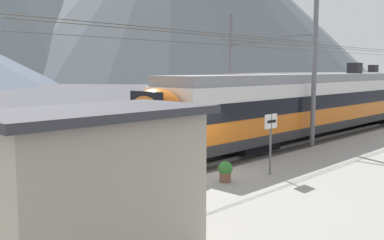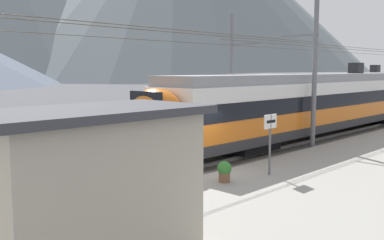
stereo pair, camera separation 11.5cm
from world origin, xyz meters
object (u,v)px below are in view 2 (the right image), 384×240
passenger_walking (149,192)px  handbag_beside_passenger (174,214)px  train_far_track (350,91)px  catenary_mast_far_side (233,69)px  platform_sign (270,131)px  train_near_platform (322,101)px  catenary_mast_mid (312,66)px  potted_plant_platform_edge (224,170)px  potted_plant_by_shelter (138,201)px  platform_shelter (94,187)px

passenger_walking → handbag_beside_passenger: bearing=8.5°
passenger_walking → handbag_beside_passenger: (0.93, 0.14, -0.79)m
train_far_track → catenary_mast_far_side: 14.33m
catenary_mast_far_side → platform_sign: 15.08m
train_near_platform → train_far_track: bearing=18.2°
catenary_mast_mid → potted_plant_platform_edge: bearing=-169.5°
catenary_mast_far_side → handbag_beside_passenger: 20.25m
train_far_track → potted_plant_platform_edge: (-26.72, -7.80, -1.51)m
platform_sign → potted_plant_by_shelter: platform_sign is taller
catenary_mast_far_side → potted_plant_by_shelter: size_ratio=64.14×
catenary_mast_far_side → passenger_walking: (-17.34, -11.43, -2.86)m
catenary_mast_far_side → potted_plant_by_shelter: (-16.91, -10.49, -3.38)m
train_near_platform → platform_shelter: train_near_platform is taller
catenary_mast_far_side → potted_plant_platform_edge: size_ratio=67.09×
catenary_mast_far_side → potted_plant_platform_edge: 16.38m
train_near_platform → catenary_mast_far_side: (-0.29, 6.54, 1.91)m
catenary_mast_far_side → platform_shelter: size_ratio=10.99×
platform_sign → potted_plant_platform_edge: 2.31m
platform_shelter → catenary_mast_mid: bearing=14.2°
handbag_beside_passenger → potted_plant_by_shelter: size_ratio=0.57×
catenary_mast_mid → catenary_mast_far_side: (4.03, 8.21, -0.13)m
handbag_beside_passenger → platform_sign: bearing=9.6°
platform_sign → passenger_walking: platform_sign is taller
train_near_platform → catenary_mast_mid: catenary_mast_mid is taller
potted_plant_by_shelter → train_far_track: bearing=15.3°
train_far_track → potted_plant_platform_edge: 27.88m
catenary_mast_mid → passenger_walking: catenary_mast_mid is taller
passenger_walking → catenary_mast_mid: bearing=13.6°
passenger_walking → train_near_platform: bearing=15.5°
platform_sign → platform_shelter: (-8.47, -1.74, -0.05)m
catenary_mast_mid → catenary_mast_far_side: 9.15m
train_near_platform → train_far_track: size_ratio=0.81×
train_far_track → platform_shelter: size_ratio=7.89×
train_far_track → catenary_mast_mid: (-18.09, -6.20, 2.03)m
passenger_walking → potted_plant_platform_edge: (4.68, 1.62, -0.54)m
catenary_mast_mid → platform_shelter: (-15.20, -3.86, -2.38)m
train_near_platform → potted_plant_by_shelter: bearing=-167.1°
catenary_mast_mid → platform_sign: catenary_mast_mid is taller
potted_plant_by_shelter → platform_shelter: bearing=-145.8°
potted_plant_platform_edge → passenger_walking: bearing=-161.0°
catenary_mast_mid → handbag_beside_passenger: (-12.38, -3.08, -3.78)m
train_far_track → catenary_mast_mid: bearing=-161.1°
catenary_mast_far_side → handbag_beside_passenger: size_ratio=112.21×
catenary_mast_mid → platform_shelter: bearing=-165.8°
catenary_mast_mid → potted_plant_by_shelter: size_ratio=64.14×
platform_shelter → train_far_track: bearing=16.8°
train_far_track → catenary_mast_mid: catenary_mast_mid is taller
train_near_platform → catenary_mast_mid: size_ratio=0.58×
catenary_mast_mid → platform_shelter: catenary_mast_mid is taller
train_near_platform → train_far_track: 14.49m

